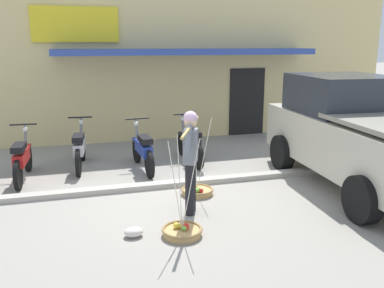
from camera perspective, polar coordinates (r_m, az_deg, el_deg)
ground_plane at (r=7.49m, az=-1.88°, el=-7.59°), size 90.00×90.00×0.00m
sidewalk_curb at (r=8.11m, az=-3.08°, el=-5.53°), size 20.00×0.24×0.10m
fruit_vendor at (r=6.60m, az=-0.20°, el=-1.59°), size 0.73×1.57×1.70m
fruit_basket_left_side at (r=6.13m, az=-1.37°, el=-11.84°), size 0.60×0.60×1.45m
fruit_basket_right_side at (r=7.68m, az=0.73°, el=-6.44°), size 0.60×0.60×1.45m
motorcycle_nearest_shop at (r=9.02m, az=-22.37°, el=-1.91°), size 0.54×1.82×1.09m
motorcycle_second_in_row at (r=9.49m, az=-15.19°, el=-0.60°), size 0.54×1.82×1.09m
motorcycle_third_in_row at (r=9.08m, az=-6.80°, el=-0.85°), size 0.54×1.82×1.09m
motorcycle_end_of_row at (r=9.61m, az=-0.23°, el=0.06°), size 0.54×1.82×1.09m
parked_truck at (r=8.56m, az=22.03°, el=1.31°), size 2.37×4.80×2.10m
storefront_building at (r=14.38m, az=-3.66°, el=11.21°), size 13.00×6.00×4.20m
plastic_litter_bag at (r=6.16m, az=-8.05°, el=-11.93°), size 0.28×0.22×0.14m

